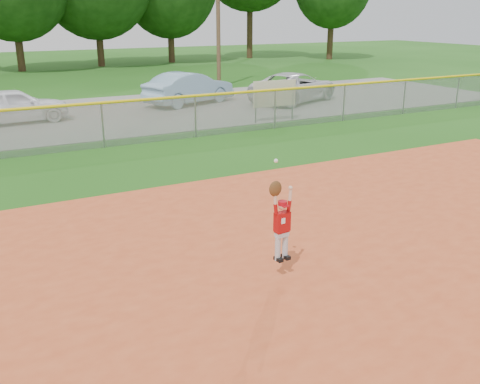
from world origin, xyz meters
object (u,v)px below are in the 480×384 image
car_white_a (14,106)px  car_white_b (294,87)px  ballplayer (281,221)px  car_blue (189,88)px  sponsor_sign (275,95)px

car_white_a → car_white_b: 13.07m
car_white_a → ballplayer: 16.55m
car_blue → ballplayer: size_ratio=2.62×
car_white_b → ballplayer: bearing=123.1°
car_white_a → car_blue: 8.14m
car_blue → car_white_b: 5.27m
ballplayer → car_blue: bearing=72.2°
car_blue → sponsor_sign: sponsor_sign is taller
sponsor_sign → ballplayer: size_ratio=1.07×
car_white_a → ballplayer: size_ratio=2.33×
car_blue → car_white_a: bearing=78.1°
car_white_b → ballplayer: (-10.57, -15.72, 0.30)m
car_white_a → sponsor_sign: (9.49, -4.57, 0.38)m
car_white_a → sponsor_sign: 10.54m
car_white_a → sponsor_sign: bearing=-119.9°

